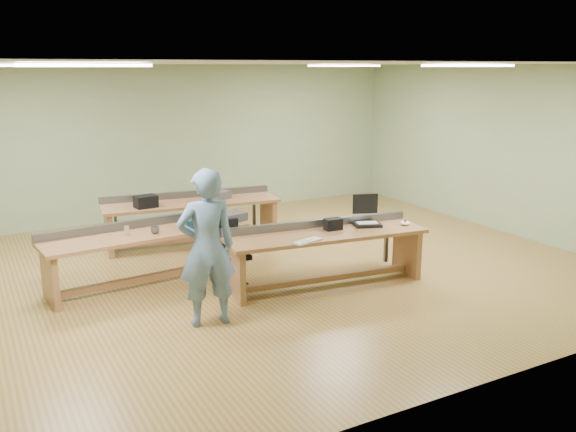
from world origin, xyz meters
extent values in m
plane|color=#A0743C|center=(0.00, 0.00, 0.00)|extent=(10.00, 10.00, 0.00)
plane|color=silver|center=(0.00, 0.00, 3.00)|extent=(10.00, 10.00, 0.00)
cube|color=gray|center=(0.00, 4.00, 1.50)|extent=(10.00, 0.04, 3.00)
cube|color=gray|center=(0.00, -4.00, 1.50)|extent=(10.00, 0.04, 3.00)
cube|color=gray|center=(5.00, 0.00, 1.50)|extent=(0.04, 8.00, 3.00)
cube|color=white|center=(-2.50, -1.50, 2.97)|extent=(1.20, 0.50, 0.03)
cube|color=white|center=(-2.50, 1.50, 2.97)|extent=(1.20, 0.50, 0.03)
cube|color=white|center=(2.50, -1.50, 2.97)|extent=(1.20, 0.50, 0.03)
cube|color=white|center=(2.50, 1.50, 2.97)|extent=(1.20, 0.50, 0.03)
cube|color=#9E6E43|center=(0.63, -0.96, 0.72)|extent=(2.87, 1.07, 0.05)
cube|color=#9E6E43|center=(-0.66, -0.81, 0.35)|extent=(0.15, 0.65, 0.70)
cube|color=#9E6E43|center=(1.92, -1.12, 0.35)|extent=(0.15, 0.65, 0.70)
cube|color=#9E6E43|center=(0.63, -0.96, 0.10)|extent=(2.50, 0.39, 0.08)
cube|color=#54565C|center=(0.67, -0.63, 0.81)|extent=(2.79, 0.41, 0.11)
cube|color=#9E6E43|center=(-1.52, 0.24, 0.72)|extent=(2.88, 1.02, 0.05)
cube|color=#9E6E43|center=(-2.82, 0.11, 0.35)|extent=(0.14, 0.66, 0.70)
cube|color=#9E6E43|center=(-0.22, 0.37, 0.35)|extent=(0.14, 0.66, 0.70)
cube|color=#9E6E43|center=(-1.52, 0.24, 0.10)|extent=(2.52, 0.34, 0.08)
cube|color=#54565C|center=(-1.55, 0.57, 0.81)|extent=(2.81, 0.35, 0.11)
cube|color=#9E6E43|center=(-0.31, 1.80, 0.72)|extent=(3.01, 1.14, 0.05)
cube|color=#9E6E43|center=(-1.67, 1.97, 0.35)|extent=(0.16, 0.69, 0.70)
cube|color=#9E6E43|center=(1.05, 1.64, 0.35)|extent=(0.16, 0.69, 0.70)
cube|color=#9E6E43|center=(-0.31, 1.80, 0.10)|extent=(2.63, 0.42, 0.08)
cube|color=#54565C|center=(-0.27, 2.15, 0.81)|extent=(2.93, 0.44, 0.11)
imported|color=slate|center=(-1.27, -1.41, 0.93)|extent=(0.73, 0.52, 1.86)
cube|color=black|center=(1.35, -0.91, 0.77)|extent=(0.45, 0.41, 0.04)
cube|color=black|center=(1.40, -0.78, 1.04)|extent=(0.35, 0.15, 0.29)
cube|color=beige|center=(0.18, -1.22, 0.76)|extent=(0.44, 0.24, 0.02)
ellipsoid|color=white|center=(1.84, -1.14, 0.78)|extent=(0.18, 0.19, 0.07)
cube|color=black|center=(0.80, -0.86, 0.83)|extent=(0.24, 0.17, 0.16)
cylinder|color=black|center=(-0.60, -0.51, 0.23)|extent=(0.06, 0.06, 0.46)
cube|color=black|center=(-0.60, -0.51, 0.49)|extent=(0.45, 0.45, 0.06)
cube|color=black|center=(-0.61, -0.30, 0.74)|extent=(0.42, 0.06, 0.40)
cylinder|color=black|center=(-0.60, -0.51, 0.03)|extent=(0.51, 0.51, 0.06)
cube|color=#112D3A|center=(-0.81, 0.18, 0.82)|extent=(0.40, 0.31, 0.13)
cube|color=#3E3E41|center=(-0.26, 0.27, 0.81)|extent=(0.50, 0.38, 0.12)
imported|color=#3E3E41|center=(-1.43, 0.14, 0.80)|extent=(0.14, 0.14, 0.09)
cylinder|color=silver|center=(-1.79, 0.24, 0.81)|extent=(0.07, 0.07, 0.12)
cube|color=black|center=(-1.10, 1.74, 0.85)|extent=(0.37, 0.29, 0.19)
cube|color=#3E3E41|center=(0.21, 1.79, 0.82)|extent=(0.40, 0.35, 0.13)
camera|label=1|loc=(-3.65, -7.75, 2.96)|focal=38.00mm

